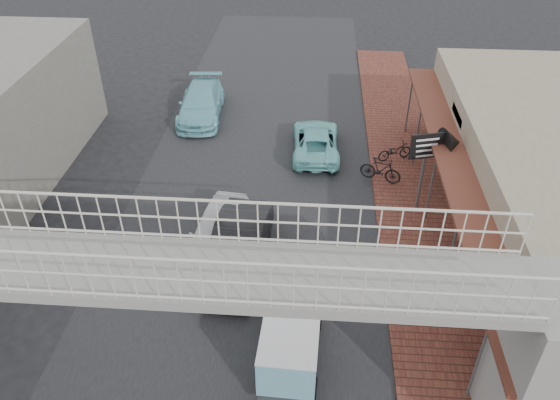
% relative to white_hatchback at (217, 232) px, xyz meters
% --- Properties ---
extents(ground, '(120.00, 120.00, 0.00)m').
position_rel_white_hatchback_xyz_m(ground, '(0.88, -2.70, -0.74)').
color(ground, black).
rests_on(ground, ground).
extents(road_strip, '(10.00, 60.00, 0.01)m').
position_rel_white_hatchback_xyz_m(road_strip, '(0.88, -2.70, -0.73)').
color(road_strip, black).
rests_on(road_strip, ground).
extents(sidewalk, '(3.00, 40.00, 0.10)m').
position_rel_white_hatchback_xyz_m(sidewalk, '(7.38, 0.30, -0.69)').
color(sidewalk, brown).
rests_on(sidewalk, ground).
extents(shophouse_row, '(7.20, 18.00, 4.00)m').
position_rel_white_hatchback_xyz_m(shophouse_row, '(11.85, 1.31, 1.27)').
color(shophouse_row, gray).
rests_on(shophouse_row, ground).
extents(footbridge, '(16.40, 2.40, 6.34)m').
position_rel_white_hatchback_xyz_m(footbridge, '(0.88, -6.70, 2.44)').
color(footbridge, gray).
rests_on(footbridge, ground).
extents(white_hatchback, '(2.21, 4.49, 1.47)m').
position_rel_white_hatchback_xyz_m(white_hatchback, '(0.00, 0.00, 0.00)').
color(white_hatchback, white).
rests_on(white_hatchback, ground).
extents(dark_sedan, '(2.04, 5.02, 1.62)m').
position_rel_white_hatchback_xyz_m(dark_sedan, '(0.88, -0.86, 0.07)').
color(dark_sedan, black).
rests_on(dark_sedan, ground).
extents(angkot_curb, '(2.20, 4.52, 1.24)m').
position_rel_white_hatchback_xyz_m(angkot_curb, '(3.39, 7.10, -0.12)').
color(angkot_curb, '#75CBCB').
rests_on(angkot_curb, ground).
extents(angkot_far, '(2.41, 5.24, 1.49)m').
position_rel_white_hatchback_xyz_m(angkot_far, '(-2.59, 10.35, 0.01)').
color(angkot_far, '#7AC9D5').
rests_on(angkot_far, ground).
extents(angkot_van, '(1.76, 3.60, 1.73)m').
position_rel_white_hatchback_xyz_m(angkot_van, '(2.93, -4.75, 0.36)').
color(angkot_van, black).
rests_on(angkot_van, ground).
extents(motorcycle_near, '(1.71, 1.15, 0.85)m').
position_rel_white_hatchback_xyz_m(motorcycle_near, '(6.97, 6.60, -0.21)').
color(motorcycle_near, black).
rests_on(motorcycle_near, sidewalk).
extents(motorcycle_far, '(1.85, 1.11, 1.08)m').
position_rel_white_hatchback_xyz_m(motorcycle_far, '(6.18, 4.77, -0.10)').
color(motorcycle_far, black).
rests_on(motorcycle_far, sidewalk).
extents(street_clock, '(0.66, 0.60, 2.58)m').
position_rel_white_hatchback_xyz_m(street_clock, '(6.18, -2.93, 1.50)').
color(street_clock, '#59595B').
rests_on(street_clock, sidewalk).
extents(arrow_sign, '(2.09, 1.39, 3.46)m').
position_rel_white_hatchback_xyz_m(arrow_sign, '(8.35, 3.16, 2.16)').
color(arrow_sign, '#59595B').
rests_on(arrow_sign, sidewalk).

